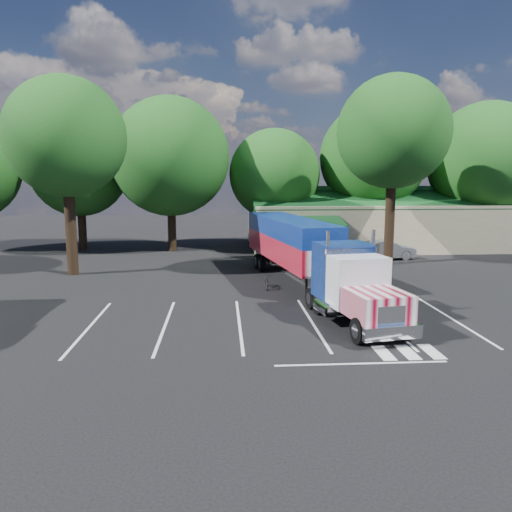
{
  "coord_description": "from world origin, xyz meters",
  "views": [
    {
      "loc": [
        -0.73,
        -26.98,
        6.3
      ],
      "look_at": [
        1.16,
        0.25,
        2.0
      ],
      "focal_mm": 35.0,
      "sensor_mm": 36.0,
      "label": 1
    }
  ],
  "objects": [
    {
      "name": "ground",
      "position": [
        0.0,
        0.0,
        0.0
      ],
      "size": [
        120.0,
        120.0,
        0.0
      ],
      "primitive_type": "plane",
      "color": "black",
      "rests_on": "ground"
    },
    {
      "name": "tree_row_e",
      "position": [
        13.0,
        18.0,
        8.09
      ],
      "size": [
        9.6,
        9.6,
        12.9
      ],
      "color": "black",
      "rests_on": "ground"
    },
    {
      "name": "woman",
      "position": [
        4.5,
        -0.98,
        0.88
      ],
      "size": [
        0.63,
        0.75,
        1.77
      ],
      "primitive_type": "imported",
      "rotation": [
        0.0,
        0.0,
        1.95
      ],
      "color": "black",
      "rests_on": "ground"
    },
    {
      "name": "tree_row_f",
      "position": [
        23.0,
        16.8,
        7.79
      ],
      "size": [
        10.4,
        10.4,
        13.0
      ],
      "color": "black",
      "rests_on": "ground"
    },
    {
      "name": "silver_sedan",
      "position": [
        12.0,
        10.5,
        0.75
      ],
      "size": [
        4.73,
        2.13,
        1.51
      ],
      "primitive_type": "imported",
      "rotation": [
        0.0,
        0.0,
        1.69
      ],
      "color": "#989B9F",
      "rests_on": "ground"
    },
    {
      "name": "tree_near_left",
      "position": [
        -10.5,
        6.0,
        8.81
      ],
      "size": [
        7.6,
        7.6,
        12.65
      ],
      "color": "black",
      "rests_on": "ground"
    },
    {
      "name": "bicycle",
      "position": [
        1.8,
        1.0,
        0.44
      ],
      "size": [
        0.61,
        1.69,
        0.89
      ],
      "primitive_type": "imported",
      "rotation": [
        0.0,
        0.0,
        -0.01
      ],
      "color": "black",
      "rests_on": "ground"
    },
    {
      "name": "semi_truck",
      "position": [
        3.86,
        0.71,
        2.27
      ],
      "size": [
        5.46,
        19.33,
        4.02
      ],
      "rotation": [
        0.0,
        0.0,
        0.16
      ],
      "color": "black",
      "rests_on": "ground"
    },
    {
      "name": "tree_near_right",
      "position": [
        11.5,
        8.5,
        9.46
      ],
      "size": [
        8.0,
        8.0,
        13.5
      ],
      "color": "black",
      "rests_on": "ground"
    },
    {
      "name": "tree_row_b",
      "position": [
        -13.0,
        17.8,
        7.13
      ],
      "size": [
        8.4,
        8.4,
        11.35
      ],
      "color": "black",
      "rests_on": "ground"
    },
    {
      "name": "tree_row_c",
      "position": [
        -5.0,
        16.2,
        8.04
      ],
      "size": [
        10.0,
        10.0,
        13.05
      ],
      "color": "black",
      "rests_on": "ground"
    },
    {
      "name": "tree_row_d",
      "position": [
        4.0,
        17.5,
        6.58
      ],
      "size": [
        8.0,
        8.0,
        10.6
      ],
      "color": "black",
      "rests_on": "ground"
    },
    {
      "name": "event_hall",
      "position": [
        13.74,
        17.81,
        2.21
      ],
      "size": [
        24.2,
        14.12,
        5.55
      ],
      "color": "#BDB28C",
      "rests_on": "ground"
    }
  ]
}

